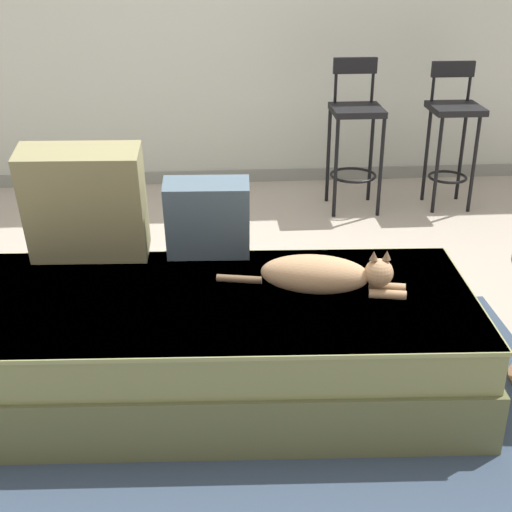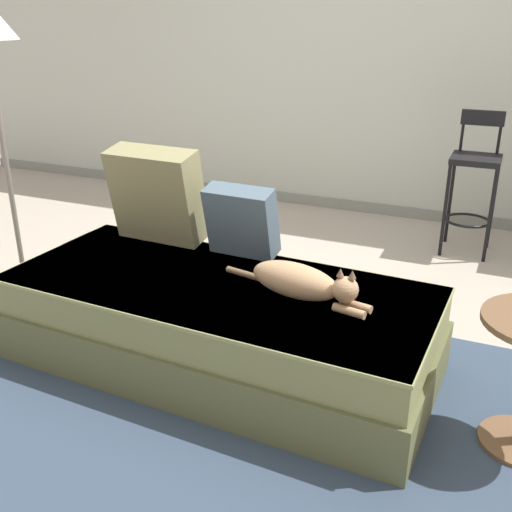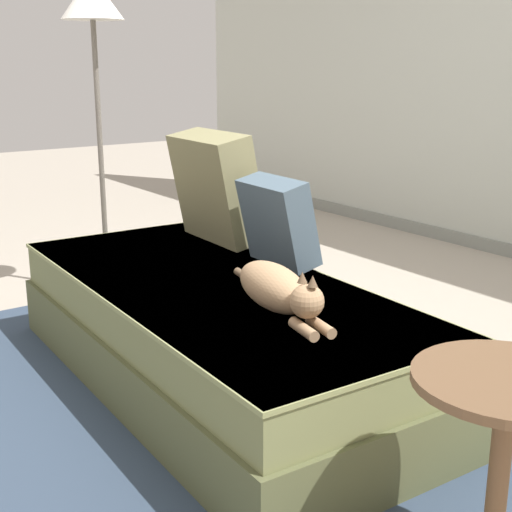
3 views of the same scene
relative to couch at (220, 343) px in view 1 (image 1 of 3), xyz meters
The scene contains 9 objects.
ground_plane 0.45m from the couch, 90.00° to the left, with size 16.00×16.00×0.00m, color #A89E8E.
wall_baseboard_trim 2.60m from the couch, 90.00° to the left, with size 8.00×0.02×0.09m, color gray.
area_rug 0.37m from the couch, 90.00° to the right, with size 2.71×1.99×0.01m, color #334256.
couch is the anchor object (origin of this frame).
throw_pillow_corner 0.80m from the couch, 145.69° to the left, with size 0.50×0.28×0.51m.
throw_pillow_middle 0.52m from the couch, 95.88° to the left, with size 0.36×0.22×0.37m.
cat 0.49m from the couch, ahead, with size 0.73×0.25×0.19m.
bar_stool_near_window 2.24m from the couch, 65.24° to the left, with size 0.32×0.32×0.97m.
bar_stool_by_doorway 2.58m from the couch, 52.11° to the left, with size 0.32×0.32×0.94m.
Camera 1 is at (-0.03, -2.82, 1.72)m, focal length 50.00 mm.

